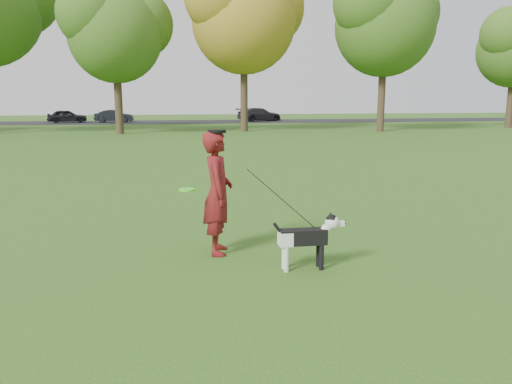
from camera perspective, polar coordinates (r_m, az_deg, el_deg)
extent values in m
plane|color=#285116|center=(7.22, -2.23, -7.59)|extent=(120.00, 120.00, 0.00)
cube|color=black|center=(46.86, -8.68, 7.93)|extent=(120.00, 7.00, 0.02)
imported|color=#5C0D19|center=(7.26, -4.41, -0.11)|extent=(0.49, 0.70, 1.81)
cube|color=black|center=(6.68, 5.39, -5.13)|extent=(0.63, 0.20, 0.21)
cube|color=silver|center=(6.63, 3.38, -5.33)|extent=(0.18, 0.20, 0.19)
cylinder|color=silver|center=(6.64, 3.48, -7.68)|extent=(0.06, 0.06, 0.34)
cylinder|color=silver|center=(6.77, 3.22, -7.32)|extent=(0.06, 0.06, 0.34)
cylinder|color=black|center=(6.77, 7.48, -7.41)|extent=(0.06, 0.06, 0.34)
cylinder|color=black|center=(6.89, 7.15, -7.07)|extent=(0.06, 0.06, 0.34)
cylinder|color=silver|center=(6.75, 7.74, -4.57)|extent=(0.21, 0.13, 0.22)
sphere|color=silver|center=(6.75, 8.70, -3.48)|extent=(0.20, 0.20, 0.20)
sphere|color=black|center=(6.74, 8.62, -3.15)|extent=(0.15, 0.15, 0.15)
cube|color=silver|center=(6.79, 9.53, -3.58)|extent=(0.13, 0.07, 0.07)
sphere|color=black|center=(6.81, 10.08, -3.55)|extent=(0.04, 0.04, 0.04)
cone|color=black|center=(6.67, 8.77, -2.78)|extent=(0.07, 0.07, 0.08)
cone|color=black|center=(6.77, 8.50, -2.58)|extent=(0.07, 0.07, 0.08)
cylinder|color=black|center=(6.59, 2.85, -4.66)|extent=(0.22, 0.04, 0.29)
cylinder|color=black|center=(6.73, 7.23, -4.51)|extent=(0.14, 0.14, 0.02)
imported|color=black|center=(47.68, -20.78, 8.11)|extent=(3.54, 1.89, 1.15)
imported|color=black|center=(47.09, -15.91, 8.34)|extent=(3.42, 1.35, 1.11)
imported|color=black|center=(47.55, 0.40, 8.85)|extent=(4.59, 2.94, 1.24)
cylinder|color=#44F21E|center=(7.08, -7.89, 0.26)|extent=(0.23, 0.23, 0.03)
cylinder|color=black|center=(7.15, -4.51, 6.93)|extent=(0.27, 0.27, 0.04)
cylinder|color=#38281C|center=(32.45, -15.45, 10.13)|extent=(0.48, 0.48, 4.20)
sphere|color=#426B1E|center=(32.71, -15.85, 17.74)|extent=(5.60, 5.60, 5.60)
cylinder|color=#38281C|center=(33.65, -1.37, 11.23)|extent=(0.48, 0.48, 5.04)
sphere|color=#A58426|center=(34.09, -1.41, 20.02)|extent=(6.72, 6.72, 6.72)
cylinder|color=#38281C|center=(34.69, 14.15, 10.73)|extent=(0.48, 0.48, 4.83)
sphere|color=#426B1E|center=(35.07, 14.55, 18.90)|extent=(6.44, 6.44, 6.44)
cylinder|color=#38281C|center=(41.96, 27.06, 9.28)|extent=(0.48, 0.48, 3.99)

